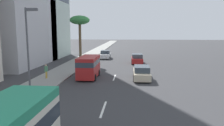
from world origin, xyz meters
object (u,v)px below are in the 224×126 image
object	(u,v)px
van_second	(89,66)
car_third	(137,59)
car_lead	(105,55)
street_lamp	(29,45)
pedestrian_mid_block	(46,71)
car_fourth	(142,73)
palm_tree	(80,22)

from	to	relation	value
van_second	car_third	world-z (taller)	van_second
car_lead	street_lamp	size ratio (longest dim) A/B	0.57
car_lead	pedestrian_mid_block	xyz separation A→B (m)	(-19.07, 4.50, 0.26)
car_lead	van_second	world-z (taller)	van_second
car_lead	van_second	distance (m)	17.83
car_third	pedestrian_mid_block	distance (m)	16.82
van_second	pedestrian_mid_block	xyz separation A→B (m)	(-1.25, 4.66, -0.43)
street_lamp	car_fourth	bearing A→B (deg)	-44.79
car_lead	street_lamp	bearing A→B (deg)	-5.35
pedestrian_mid_block	street_lamp	distance (m)	8.77
car_third	street_lamp	distance (m)	22.86
car_third	street_lamp	bearing A→B (deg)	157.44
car_lead	car_fourth	size ratio (longest dim) A/B	0.88
van_second	pedestrian_mid_block	size ratio (longest dim) A/B	3.04
car_third	street_lamp	xyz separation A→B (m)	(-20.84, 8.66, 3.69)
palm_tree	street_lamp	size ratio (longest dim) A/B	1.12
pedestrian_mid_block	street_lamp	bearing A→B (deg)	51.55
van_second	car_third	bearing A→B (deg)	153.08
car_lead	pedestrian_mid_block	size ratio (longest dim) A/B	2.54
car_lead	palm_tree	world-z (taller)	palm_tree
van_second	pedestrian_mid_block	distance (m)	4.84
pedestrian_mid_block	palm_tree	bearing A→B (deg)	-146.10
car_fourth	street_lamp	distance (m)	13.07
car_fourth	car_lead	bearing A→B (deg)	19.33
car_fourth	palm_tree	bearing A→B (deg)	39.13
palm_tree	car_lead	bearing A→B (deg)	-33.12
car_lead	car_third	xyz separation A→B (m)	(-6.04, -6.14, 0.02)
van_second	palm_tree	world-z (taller)	palm_tree
car_fourth	street_lamp	size ratio (longest dim) A/B	0.65
car_lead	car_fourth	xyz separation A→B (m)	(-17.98, -6.31, -0.02)
van_second	palm_tree	bearing A→B (deg)	-162.35
car_lead	pedestrian_mid_block	bearing A→B (deg)	-13.28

